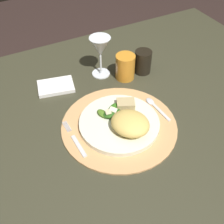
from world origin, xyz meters
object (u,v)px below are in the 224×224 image
object	(u,v)px
dining_table	(128,147)
dark_tumbler	(143,62)
wine_glass	(100,48)
spoon	(154,105)
dinner_plate	(119,123)
napkin	(56,86)
fork	(75,140)
amber_tumbler	(125,67)

from	to	relation	value
dining_table	dark_tumbler	xyz separation A→B (m)	(0.16, 0.18, 0.22)
dining_table	wine_glass	distance (m)	0.38
spoon	wine_glass	xyz separation A→B (m)	(-0.08, 0.26, 0.11)
dinner_plate	dark_tumbler	size ratio (longest dim) A/B	2.84
wine_glass	spoon	bearing A→B (deg)	-72.78
dinner_plate	napkin	size ratio (longest dim) A/B	1.98
dinner_plate	dark_tumbler	xyz separation A→B (m)	(0.22, 0.22, 0.03)
dining_table	wine_glass	bearing A→B (deg)	87.99
spoon	fork	bearing A→B (deg)	-176.29
wine_glass	fork	bearing A→B (deg)	-128.65
dark_tumbler	amber_tumbler	bearing A→B (deg)	-178.40
fork	spoon	world-z (taller)	spoon
dinner_plate	dark_tumbler	distance (m)	0.31
amber_tumbler	dinner_plate	bearing A→B (deg)	-123.29
fork	amber_tumbler	bearing A→B (deg)	36.11
spoon	amber_tumbler	xyz separation A→B (m)	(-0.01, 0.19, 0.04)
dinner_plate	wine_glass	world-z (taller)	wine_glass
napkin	wine_glass	distance (m)	0.21
fork	napkin	size ratio (longest dim) A/B	1.22
dining_table	amber_tumbler	distance (m)	0.30
wine_glass	amber_tumbler	distance (m)	0.12
wine_glass	napkin	bearing A→B (deg)	-179.87
wine_glass	dinner_plate	bearing A→B (deg)	-104.07
dinner_plate	amber_tumbler	bearing A→B (deg)	56.71
spoon	napkin	world-z (taller)	napkin
dark_tumbler	dinner_plate	bearing A→B (deg)	-135.39
amber_tumbler	dining_table	bearing A→B (deg)	-113.90
fork	amber_tumbler	distance (m)	0.36
spoon	napkin	bearing A→B (deg)	136.05
dining_table	amber_tumbler	size ratio (longest dim) A/B	14.82
dining_table	napkin	distance (m)	0.35
spoon	wine_glass	distance (m)	0.29
spoon	dark_tumbler	size ratio (longest dim) A/B	1.41
dining_table	fork	distance (m)	0.28
spoon	amber_tumbler	distance (m)	0.20
dinner_plate	dining_table	bearing A→B (deg)	28.85
fork	wine_glass	size ratio (longest dim) A/B	1.00
amber_tumbler	spoon	bearing A→B (deg)	-87.98
spoon	dinner_plate	bearing A→B (deg)	-171.37
napkin	dark_tumbler	bearing A→B (deg)	-9.93
fork	napkin	bearing A→B (deg)	82.86
fork	wine_glass	distance (m)	0.37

